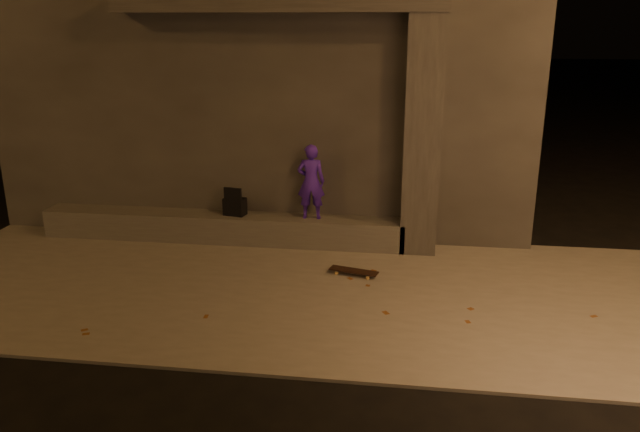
# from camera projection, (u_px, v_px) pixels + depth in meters

# --- Properties ---
(ground) EXTENTS (120.00, 120.00, 0.00)m
(ground) POSITION_uv_depth(u_px,v_px,m) (259.00, 367.00, 6.64)
(ground) COLOR black
(ground) RESTS_ON ground
(sidewalk) EXTENTS (11.00, 4.40, 0.04)m
(sidewalk) POSITION_uv_depth(u_px,v_px,m) (292.00, 289.00, 8.52)
(sidewalk) COLOR slate
(sidewalk) RESTS_ON ground
(building) EXTENTS (9.00, 5.10, 5.22)m
(building) POSITION_uv_depth(u_px,v_px,m) (282.00, 70.00, 12.13)
(building) COLOR #383533
(building) RESTS_ON ground
(ledge) EXTENTS (6.00, 0.55, 0.45)m
(ledge) POSITION_uv_depth(u_px,v_px,m) (222.00, 227.00, 10.30)
(ledge) COLOR #54514C
(ledge) RESTS_ON sidewalk
(column) EXTENTS (0.55, 0.55, 3.60)m
(column) POSITION_uv_depth(u_px,v_px,m) (422.00, 138.00, 9.41)
(column) COLOR #383533
(column) RESTS_ON sidewalk
(canopy) EXTENTS (5.00, 0.70, 0.28)m
(canopy) POSITION_uv_depth(u_px,v_px,m) (278.00, 3.00, 9.17)
(canopy) COLOR #383533
(canopy) RESTS_ON column
(skateboarder) EXTENTS (0.46, 0.32, 1.20)m
(skateboarder) POSITION_uv_depth(u_px,v_px,m) (311.00, 182.00, 9.86)
(skateboarder) COLOR #441DBE
(skateboarder) RESTS_ON ledge
(backpack) EXTENTS (0.38, 0.29, 0.48)m
(backpack) POSITION_uv_depth(u_px,v_px,m) (235.00, 205.00, 10.16)
(backpack) COLOR black
(backpack) RESTS_ON ledge
(skateboard) EXTENTS (0.73, 0.35, 0.08)m
(skateboard) POSITION_uv_depth(u_px,v_px,m) (354.00, 271.00, 8.91)
(skateboard) COLOR black
(skateboard) RESTS_ON sidewalk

